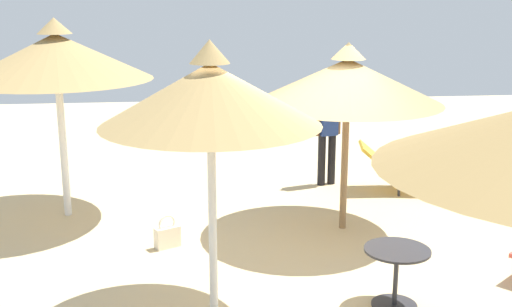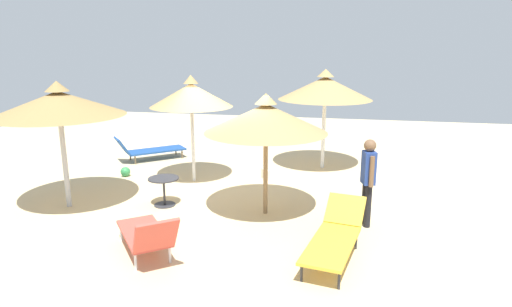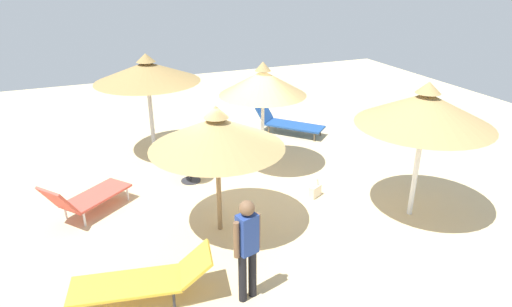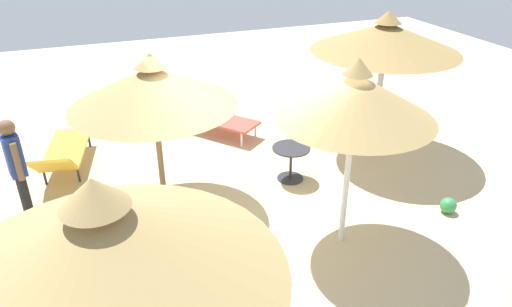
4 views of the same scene
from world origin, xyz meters
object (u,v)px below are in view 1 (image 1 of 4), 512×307
(side_table_round, at_px, (396,267))
(handbag, at_px, (167,236))
(parasol_umbrella_center, at_px, (56,57))
(lounge_chair_far_right, at_px, (424,168))
(person_standing_near_right, at_px, (328,126))
(parasol_umbrella_far_left, at_px, (210,94))
(parasol_umbrella_back, at_px, (347,81))

(side_table_round, bearing_deg, handbag, 52.20)
(parasol_umbrella_center, relative_size, lounge_chair_far_right, 1.26)
(lounge_chair_far_right, distance_m, side_table_round, 4.15)
(person_standing_near_right, height_order, handbag, person_standing_near_right)
(parasol_umbrella_center, relative_size, person_standing_near_right, 1.63)
(handbag, bearing_deg, parasol_umbrella_far_left, -164.36)
(parasol_umbrella_center, xyz_separation_m, person_standing_near_right, (1.08, -4.09, -1.30))
(parasol_umbrella_far_left, bearing_deg, handbag, 15.64)
(parasol_umbrella_center, xyz_separation_m, side_table_round, (-3.26, -3.86, -1.87))
(parasol_umbrella_far_left, relative_size, lounge_chair_far_right, 1.22)
(handbag, bearing_deg, parasol_umbrella_center, 46.37)
(parasol_umbrella_far_left, bearing_deg, person_standing_near_right, -25.99)
(lounge_chair_far_right, xyz_separation_m, handbag, (-1.93, 4.10, -0.24))
(lounge_chair_far_right, xyz_separation_m, person_standing_near_right, (0.56, 1.49, 0.61))
(parasol_umbrella_far_left, distance_m, lounge_chair_far_right, 5.52)
(parasol_umbrella_center, xyz_separation_m, handbag, (-1.41, -1.48, -2.15))
(person_standing_near_right, distance_m, side_table_round, 4.38)
(parasol_umbrella_far_left, relative_size, parasol_umbrella_center, 0.97)
(parasol_umbrella_far_left, xyz_separation_m, side_table_round, (-0.03, -1.87, -1.81))
(parasol_umbrella_far_left, xyz_separation_m, lounge_chair_far_right, (3.75, -3.59, -1.86))
(parasol_umbrella_center, height_order, handbag, parasol_umbrella_center)
(handbag, height_order, side_table_round, side_table_round)
(parasol_umbrella_far_left, bearing_deg, parasol_umbrella_center, 31.62)
(parasol_umbrella_far_left, height_order, person_standing_near_right, parasol_umbrella_far_left)
(parasol_umbrella_back, xyz_separation_m, side_table_round, (-2.28, 0.01, -1.60))
(parasol_umbrella_back, bearing_deg, lounge_chair_far_right, -48.72)
(parasol_umbrella_far_left, relative_size, handbag, 6.31)
(handbag, distance_m, side_table_round, 3.03)
(parasol_umbrella_back, relative_size, person_standing_near_right, 1.47)
(person_standing_near_right, bearing_deg, side_table_round, 176.97)
(parasol_umbrella_back, height_order, side_table_round, parasol_umbrella_back)
(parasol_umbrella_back, bearing_deg, parasol_umbrella_far_left, 140.16)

